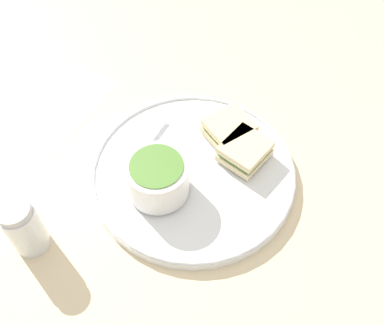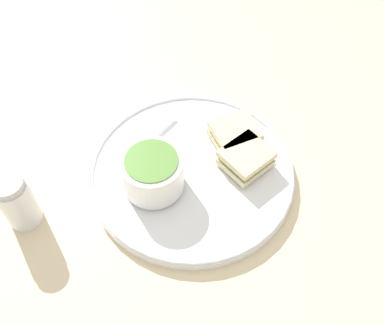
{
  "view_description": "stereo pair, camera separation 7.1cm",
  "coord_description": "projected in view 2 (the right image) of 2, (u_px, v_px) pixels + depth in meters",
  "views": [
    {
      "loc": [
        0.42,
        0.0,
        0.61
      ],
      "look_at": [
        0.0,
        0.0,
        0.04
      ],
      "focal_mm": 42.0,
      "sensor_mm": 36.0,
      "label": 1
    },
    {
      "loc": [
        0.42,
        0.07,
        0.61
      ],
      "look_at": [
        0.0,
        0.0,
        0.04
      ],
      "focal_mm": 42.0,
      "sensor_mm": 36.0,
      "label": 2
    }
  ],
  "objects": [
    {
      "name": "ground_plane",
      "position": [
        192.0,
        176.0,
        0.74
      ],
      "size": [
        2.4,
        2.4,
        0.0
      ],
      "primitive_type": "plane",
      "color": "beige"
    },
    {
      "name": "plate",
      "position": [
        192.0,
        172.0,
        0.74
      ],
      "size": [
        0.33,
        0.33,
        0.02
      ],
      "color": "white",
      "rests_on": "ground_plane"
    },
    {
      "name": "sandwich_half_far",
      "position": [
        235.0,
        134.0,
        0.75
      ],
      "size": [
        0.1,
        0.1,
        0.03
      ],
      "rotation": [
        0.0,
        0.0,
        2.16
      ],
      "color": "beige",
      "rests_on": "plate"
    },
    {
      "name": "salt_shaker",
      "position": [
        17.0,
        202.0,
        0.66
      ],
      "size": [
        0.05,
        0.05,
        0.1
      ],
      "color": "silver",
      "rests_on": "ground_plane"
    },
    {
      "name": "spoon",
      "position": [
        137.0,
        151.0,
        0.75
      ],
      "size": [
        0.12,
        0.07,
        0.01
      ],
      "rotation": [
        0.0,
        0.0,
        5.8
      ],
      "color": "silver",
      "rests_on": "plate"
    },
    {
      "name": "menu_sheet",
      "position": [
        57.0,
        79.0,
        0.88
      ],
      "size": [
        0.3,
        0.31,
        0.0
      ],
      "rotation": [
        0.0,
        0.0,
        -0.48
      ],
      "color": "white",
      "rests_on": "ground_plane"
    },
    {
      "name": "soup_bowl",
      "position": [
        153.0,
        172.0,
        0.68
      ],
      "size": [
        0.1,
        0.1,
        0.06
      ],
      "color": "white",
      "rests_on": "plate"
    },
    {
      "name": "sandwich_half_near",
      "position": [
        246.0,
        158.0,
        0.72
      ],
      "size": [
        0.1,
        0.1,
        0.03
      ],
      "rotation": [
        0.0,
        0.0,
        2.45
      ],
      "color": "beige",
      "rests_on": "plate"
    }
  ]
}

